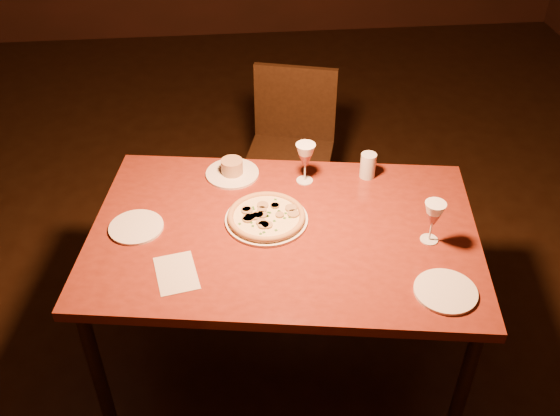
{
  "coord_description": "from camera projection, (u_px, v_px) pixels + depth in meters",
  "views": [
    {
      "loc": [
        -0.03,
        -1.93,
        2.24
      ],
      "look_at": [
        0.14,
        -0.14,
        0.82
      ],
      "focal_mm": 40.0,
      "sensor_mm": 36.0,
      "label": 1
    }
  ],
  "objects": [
    {
      "name": "menu_card",
      "position": [
        176.0,
        273.0,
        2.11
      ],
      "size": [
        0.17,
        0.22,
        0.0
      ],
      "primitive_type": "cube",
      "rotation": [
        0.0,
        0.0,
        0.19
      ],
      "color": "beige",
      "rests_on": "dining_table"
    },
    {
      "name": "wine_glass_far",
      "position": [
        305.0,
        163.0,
        2.48
      ],
      "size": [
        0.08,
        0.08,
        0.17
      ],
      "primitive_type": null,
      "color": "#A24943",
      "rests_on": "dining_table"
    },
    {
      "name": "ramekin_saucer",
      "position": [
        232.0,
        170.0,
        2.56
      ],
      "size": [
        0.22,
        0.22,
        0.07
      ],
      "color": "white",
      "rests_on": "dining_table"
    },
    {
      "name": "dining_table",
      "position": [
        284.0,
        243.0,
        2.34
      ],
      "size": [
        1.55,
        1.13,
        0.76
      ],
      "rotation": [
        0.0,
        0.0,
        -0.16
      ],
      "color": "maroon",
      "rests_on": "floor"
    },
    {
      "name": "floor",
      "position": [
        246.0,
        331.0,
        2.9
      ],
      "size": [
        7.0,
        7.0,
        0.0
      ],
      "primitive_type": "plane",
      "color": "black",
      "rests_on": "ground"
    },
    {
      "name": "water_tumbler",
      "position": [
        368.0,
        165.0,
        2.53
      ],
      "size": [
        0.06,
        0.06,
        0.11
      ],
      "primitive_type": "cylinder",
      "color": "silver",
      "rests_on": "dining_table"
    },
    {
      "name": "pizza_plate",
      "position": [
        266.0,
        217.0,
        2.32
      ],
      "size": [
        0.31,
        0.31,
        0.03
      ],
      "color": "white",
      "rests_on": "dining_table"
    },
    {
      "name": "side_plate_left",
      "position": [
        136.0,
        227.0,
        2.3
      ],
      "size": [
        0.2,
        0.2,
        0.01
      ],
      "primitive_type": "cylinder",
      "color": "white",
      "rests_on": "dining_table"
    },
    {
      "name": "wine_glass_right",
      "position": [
        432.0,
        222.0,
        2.2
      ],
      "size": [
        0.08,
        0.08,
        0.17
      ],
      "primitive_type": null,
      "color": "#A24943",
      "rests_on": "dining_table"
    },
    {
      "name": "side_plate_near",
      "position": [
        446.0,
        291.0,
        2.04
      ],
      "size": [
        0.21,
        0.21,
        0.01
      ],
      "primitive_type": "cylinder",
      "color": "white",
      "rests_on": "dining_table"
    },
    {
      "name": "chair_far",
      "position": [
        291.0,
        146.0,
        3.24
      ],
      "size": [
        0.52,
        0.52,
        0.88
      ],
      "rotation": [
        0.0,
        0.0,
        -0.27
      ],
      "color": "black",
      "rests_on": "floor"
    }
  ]
}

